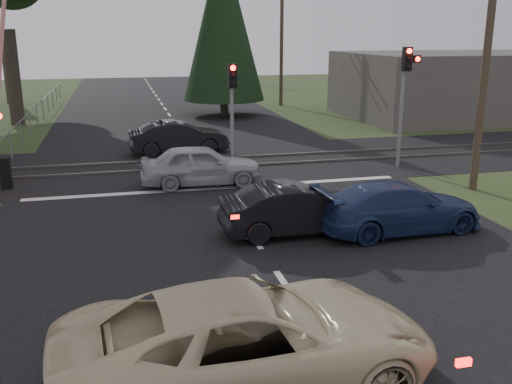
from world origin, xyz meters
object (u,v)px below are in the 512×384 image
object	(u,v)px
silver_car	(201,165)
blue_sedan	(398,208)
utility_pole_near	(487,48)
utility_pole_far	(220,37)
dark_car_far	(178,137)
traffic_signal_right	(406,84)
traffic_signal_center	(232,98)
utility_pole_mid	(282,39)
cream_coupe	(249,340)
dark_hatchback	(297,209)

from	to	relation	value
silver_car	blue_sedan	distance (m)	7.54
utility_pole_near	utility_pole_far	xyz separation A→B (m)	(0.00, 49.00, 0.00)
utility_pole_far	dark_car_far	size ratio (longest dim) A/B	2.07
utility_pole_near	dark_car_far	xyz separation A→B (m)	(-9.21, 8.50, -4.01)
traffic_signal_right	traffic_signal_center	bearing A→B (deg)	169.59
traffic_signal_right	silver_car	xyz separation A→B (m)	(-8.08, -0.73, -2.60)
utility_pole_mid	cream_coupe	distance (m)	35.00
utility_pole_mid	traffic_signal_center	bearing A→B (deg)	-111.21
silver_car	dark_car_far	size ratio (longest dim) A/B	0.97
cream_coupe	dark_car_far	xyz separation A→B (m)	(0.87, 17.79, -0.08)
utility_pole_far	dark_car_far	world-z (taller)	utility_pole_far
cream_coupe	blue_sedan	xyz separation A→B (m)	(5.52, 5.96, -0.13)
utility_pole_mid	blue_sedan	size ratio (longest dim) A/B	1.95
cream_coupe	utility_pole_far	bearing A→B (deg)	-14.21
utility_pole_near	cream_coupe	distance (m)	14.26
utility_pole_near	traffic_signal_right	bearing A→B (deg)	105.34
traffic_signal_right	silver_car	bearing A→B (deg)	-174.83
utility_pole_near	utility_pole_far	size ratio (longest dim) A/B	1.00
blue_sedan	dark_car_far	size ratio (longest dim) A/B	1.06
traffic_signal_center	dark_car_far	size ratio (longest dim) A/B	0.94
silver_car	blue_sedan	bearing A→B (deg)	-141.76
cream_coupe	silver_car	distance (m)	12.08
cream_coupe	traffic_signal_center	bearing A→B (deg)	-14.86
utility_pole_far	dark_hatchback	distance (m)	52.53
cream_coupe	dark_hatchback	bearing A→B (deg)	-27.95
silver_car	dark_car_far	world-z (taller)	silver_car
traffic_signal_right	utility_pole_near	world-z (taller)	utility_pole_near
traffic_signal_right	utility_pole_far	world-z (taller)	utility_pole_far
dark_hatchback	dark_car_far	world-z (taller)	dark_car_far
blue_sedan	cream_coupe	bearing A→B (deg)	133.61
utility_pole_mid	silver_car	xyz separation A→B (m)	(-9.03, -21.26, -4.01)
traffic_signal_right	utility_pole_near	bearing A→B (deg)	-74.66
dark_hatchback	silver_car	size ratio (longest dim) A/B	0.97
utility_pole_mid	utility_pole_far	size ratio (longest dim) A/B	1.00
silver_car	dark_hatchback	bearing A→B (deg)	-160.76
traffic_signal_right	blue_sedan	xyz separation A→B (m)	(-3.61, -6.80, -2.64)
utility_pole_mid	silver_car	distance (m)	23.44
utility_pole_mid	dark_car_far	world-z (taller)	utility_pole_mid
utility_pole_mid	silver_car	bearing A→B (deg)	-113.02
utility_pole_near	dark_car_far	world-z (taller)	utility_pole_near
traffic_signal_center	utility_pole_mid	world-z (taller)	utility_pole_mid
blue_sedan	traffic_signal_center	bearing A→B (deg)	16.58
utility_pole_far	cream_coupe	bearing A→B (deg)	-99.81
utility_pole_near	blue_sedan	bearing A→B (deg)	-143.87
dark_hatchback	silver_car	bearing A→B (deg)	15.83
traffic_signal_center	cream_coupe	size ratio (longest dim) A/B	0.71
traffic_signal_right	dark_hatchback	xyz separation A→B (m)	(-6.32, -6.34, -2.64)
cream_coupe	dark_hatchback	world-z (taller)	cream_coupe
traffic_signal_center	utility_pole_near	xyz separation A→B (m)	(7.50, -4.68, 1.92)
silver_car	cream_coupe	bearing A→B (deg)	176.89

